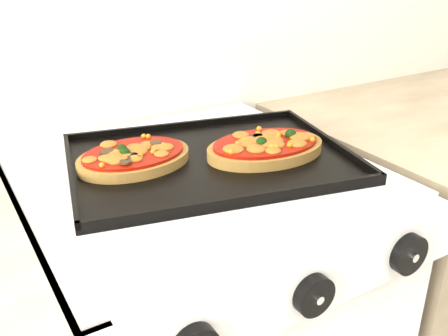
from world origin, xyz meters
TOP-DOWN VIEW (x-y plane):
  - control_panel at (-0.04, 1.39)m, footprint 0.60×0.02m
  - knob_center at (-0.04, 1.37)m, footprint 0.06×0.02m
  - knob_right at (0.14, 1.37)m, footprint 0.06×0.02m
  - baking_tray at (-0.01, 1.70)m, footprint 0.56×0.47m
  - pizza_left at (-0.13, 1.75)m, footprint 0.22×0.16m
  - pizza_right at (0.09, 1.67)m, footprint 0.24×0.17m

SIDE VIEW (x-z plane):
  - control_panel at x=-0.04m, z-range 0.81..0.90m
  - knob_center at x=-0.04m, z-range 0.83..0.88m
  - knob_right at x=0.14m, z-range 0.82..0.89m
  - baking_tray at x=-0.01m, z-range 0.91..0.93m
  - pizza_left at x=-0.13m, z-range 0.92..0.95m
  - pizza_right at x=0.09m, z-range 0.92..0.95m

